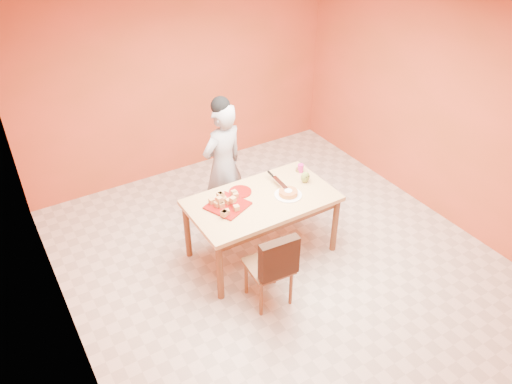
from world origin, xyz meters
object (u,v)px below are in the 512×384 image
dining_chair (270,265)px  pastry_platter (228,206)px  sponge_cake (288,193)px  magenta_glass (301,168)px  person (223,165)px  red_dinner_plate (240,192)px  checker_tin (299,170)px  dining_table (262,206)px  egg_ornament (305,177)px

dining_chair → pastry_platter: dining_chair is taller
sponge_cake → magenta_glass: size_ratio=2.11×
person → red_dinner_plate: 0.57m
dining_chair → magenta_glass: size_ratio=9.33×
checker_tin → red_dinner_plate: bearing=-178.2°
dining_chair → pastry_platter: (-0.06, 0.74, 0.30)m
dining_table → checker_tin: checker_tin is taller
dining_chair → pastry_platter: 0.80m
red_dinner_plate → magenta_glass: bearing=0.4°
sponge_cake → egg_ornament: (0.31, 0.12, 0.03)m
red_dinner_plate → egg_ornament: bearing=-15.6°
pastry_platter → red_dinner_plate: pastry_platter is taller
egg_ornament → magenta_glass: size_ratio=1.36×
red_dinner_plate → magenta_glass: magenta_glass is taller
dining_table → checker_tin: (0.68, 0.25, 0.11)m
egg_ornament → magenta_glass: egg_ornament is taller
dining_table → red_dinner_plate: size_ratio=6.35×
dining_table → red_dinner_plate: (-0.14, 0.23, 0.10)m
sponge_cake → checker_tin: bearing=41.1°
dining_table → sponge_cake: size_ratio=7.73×
red_dinner_plate → checker_tin: bearing=1.8°
magenta_glass → dining_chair: bearing=-138.0°
red_dinner_plate → checker_tin: (0.82, 0.03, 0.01)m
dining_chair → person: bearing=83.9°
dining_table → magenta_glass: magenta_glass is taller
pastry_platter → magenta_glass: size_ratio=3.85×
dining_chair → red_dinner_plate: 0.96m
dining_table → dining_chair: (-0.32, -0.67, -0.19)m
dining_table → person: 0.80m
pastry_platter → checker_tin: checker_tin is taller
dining_table → sponge_cake: (0.28, -0.10, 0.13)m
pastry_platter → red_dinner_plate: (0.25, 0.16, -0.00)m
dining_table → sponge_cake: bearing=-19.1°
red_dinner_plate → magenta_glass: 0.82m
person → magenta_glass: (0.73, -0.55, 0.02)m
dining_chair → red_dinner_plate: bearing=82.8°
pastry_platter → dining_chair: bearing=-85.3°
red_dinner_plate → sponge_cake: size_ratio=1.22×
magenta_glass → checker_tin: bearing=90.0°
red_dinner_plate → magenta_glass: size_ratio=2.57×
dining_chair → person: 1.52m
dining_chair → sponge_cake: bearing=48.1°
person → dining_table: bearing=80.3°
person → sponge_cake: (0.33, -0.88, 0.00)m
pastry_platter → sponge_cake: size_ratio=1.82×
egg_ornament → checker_tin: (0.09, 0.23, -0.05)m
person → checker_tin: size_ratio=16.96×
sponge_cake → egg_ornament: 0.34m
dining_table → person: bearing=93.8°
pastry_platter → red_dinner_plate: 0.29m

